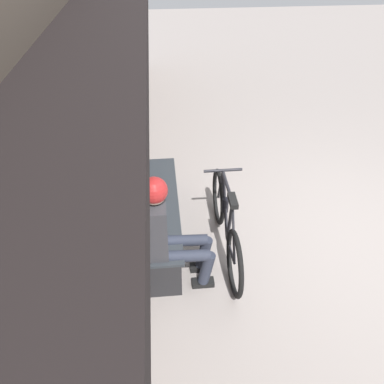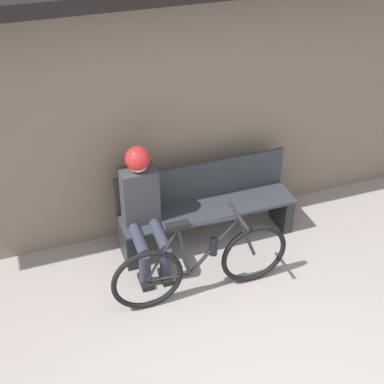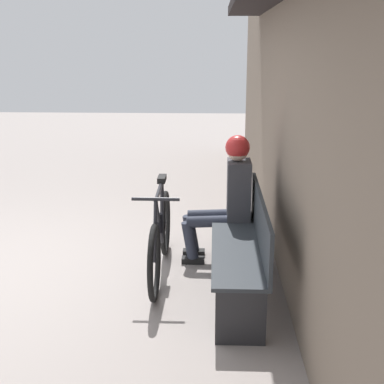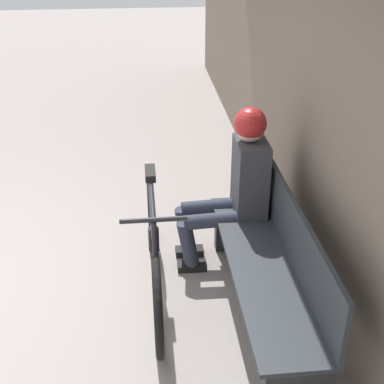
% 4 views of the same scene
% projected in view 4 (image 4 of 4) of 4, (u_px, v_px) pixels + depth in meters
% --- Properties ---
extents(storefront_wall, '(12.00, 0.56, 3.20)m').
position_uv_depth(storefront_wall, '(340.00, 57.00, 3.12)').
color(storefront_wall, '#756656').
rests_on(storefront_wall, ground_plane).
extents(park_bench_near, '(1.78, 0.42, 0.84)m').
position_uv_depth(park_bench_near, '(271.00, 269.00, 3.41)').
color(park_bench_near, '#2D3338').
rests_on(park_bench_near, ground_plane).
extents(bicycle, '(1.66, 0.40, 0.88)m').
position_uv_depth(bicycle, '(154.00, 252.00, 3.64)').
color(bicycle, black).
rests_on(bicycle, ground_plane).
extents(person_seated, '(0.34, 0.66, 1.24)m').
position_uv_depth(person_seated, '(236.00, 179.00, 3.86)').
color(person_seated, '#2D3342').
rests_on(person_seated, ground_plane).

